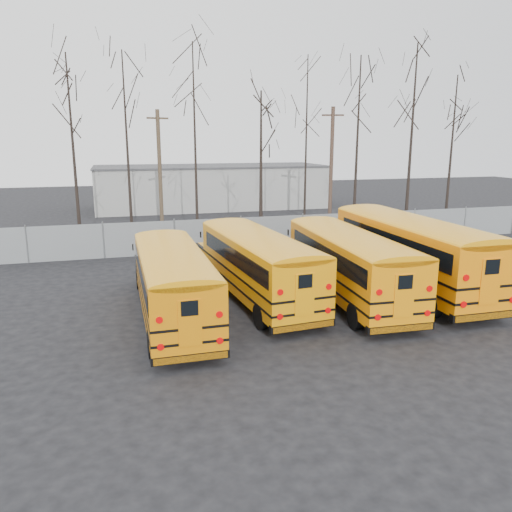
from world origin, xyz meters
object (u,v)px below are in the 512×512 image
object	(u,v)px
bus_a	(172,278)
bus_c	(347,259)
bus_b	(256,260)
utility_pole_left	(160,173)
utility_pole_right	(331,168)
bus_d	(408,246)

from	to	relation	value
bus_a	bus_c	xyz separation A→B (m)	(7.34, 0.59, 0.10)
bus_b	utility_pole_left	distance (m)	15.80
bus_a	utility_pole_left	size ratio (longest dim) A/B	1.17
bus_a	bus_c	bearing A→B (deg)	4.69
utility_pole_right	bus_a	bearing A→B (deg)	-115.12
utility_pole_right	utility_pole_left	bearing A→B (deg)	-169.11
bus_b	bus_c	size ratio (longest dim) A/B	0.99
bus_a	bus_d	world-z (taller)	bus_d
bus_a	utility_pole_left	xyz separation A→B (m)	(1.21, 16.97, 2.75)
bus_b	utility_pole_right	world-z (taller)	utility_pole_right
bus_a	utility_pole_right	size ratio (longest dim) A/B	1.13
utility_pole_right	bus_c	bearing A→B (deg)	-96.81
bus_c	bus_d	distance (m)	3.39
utility_pole_left	utility_pole_right	distance (m)	12.31
bus_c	utility_pole_left	world-z (taller)	utility_pole_left
bus_d	utility_pole_left	distance (m)	18.49
bus_b	bus_c	xyz separation A→B (m)	(3.68, -1.00, 0.03)
bus_d	utility_pole_left	world-z (taller)	utility_pole_left
utility_pole_left	utility_pole_right	world-z (taller)	utility_pole_right
bus_c	utility_pole_left	size ratio (longest dim) A/B	1.25
bus_d	bus_a	bearing A→B (deg)	-172.40
utility_pole_left	utility_pole_right	size ratio (longest dim) A/B	0.96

